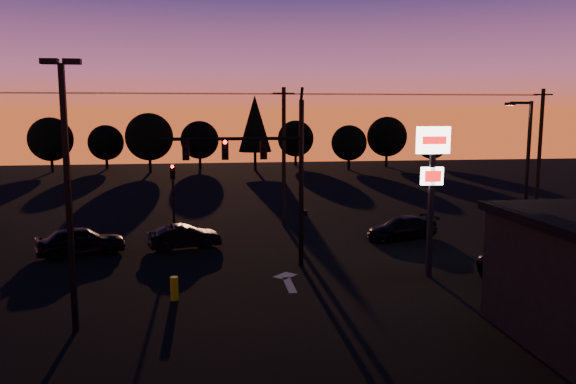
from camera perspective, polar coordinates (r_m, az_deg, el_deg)
name	(u,v)px	position (r m, az deg, el deg)	size (l,w,h in m)	color
ground	(281,293)	(23.62, -0.71, -10.22)	(120.00, 120.00, 0.00)	black
lane_arrow	(287,280)	(25.26, -0.06, -8.97)	(1.20, 3.10, 0.01)	beige
traffic_signal_mast	(268,165)	(26.48, -2.05, 2.72)	(6.79, 0.52, 8.58)	black
secondary_signal	(173,189)	(34.09, -11.59, 0.28)	(0.30, 0.31, 4.35)	black
parking_lot_light	(67,178)	(19.90, -21.51, 1.29)	(1.25, 0.30, 9.14)	black
pylon_sign	(432,169)	(25.82, 14.44, 2.27)	(1.50, 0.28, 6.80)	black
streetlight	(526,169)	(32.54, 23.01, 2.19)	(1.55, 0.35, 8.00)	black
utility_pole_1	(284,156)	(36.66, -0.43, 3.71)	(1.40, 0.26, 9.00)	black
utility_pole_2	(539,153)	(42.93, 24.18, 3.65)	(1.40, 0.26, 9.00)	black
power_wires	(284,94)	(36.57, -0.43, 9.93)	(36.00, 1.22, 0.07)	black
bollard	(174,289)	(23.09, -11.47, -9.59)	(0.32, 0.32, 0.95)	#A6A405
tree_0	(51,139)	(74.80, -22.97, 4.95)	(5.36, 5.36, 6.74)	black
tree_1	(106,143)	(76.47, -18.01, 4.79)	(4.54, 4.54, 5.71)	black
tree_2	(149,137)	(70.66, -13.92, 5.46)	(5.77, 5.78, 7.26)	black
tree_3	(200,140)	(74.33, -8.97, 5.24)	(4.95, 4.95, 6.22)	black
tree_4	(255,123)	(71.48, -3.39, 6.96)	(4.18, 4.18, 9.50)	black
tree_5	(296,139)	(77.23, 0.78, 5.45)	(4.95, 4.95, 6.22)	black
tree_6	(349,143)	(72.57, 6.22, 4.98)	(4.54, 4.54, 5.71)	black
tree_7	(387,137)	(77.09, 10.02, 5.56)	(5.36, 5.36, 6.74)	black
tree_8	(432,144)	(78.28, 14.42, 4.77)	(4.12, 4.12, 5.19)	black
car_left	(81,241)	(31.34, -20.27, -4.67)	(1.79, 4.44, 1.51)	black
car_mid	(184,237)	(31.38, -10.49, -4.48)	(1.37, 3.92, 1.29)	black
car_right	(402,228)	(33.84, 11.51, -3.60)	(1.79, 4.40, 1.28)	black
suv_parked	(539,273)	(25.96, 24.14, -7.54)	(2.46, 5.34, 1.49)	black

